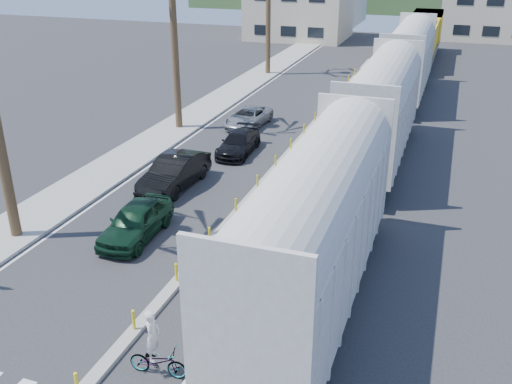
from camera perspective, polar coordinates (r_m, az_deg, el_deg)
ground at (r=17.94m, az=-15.37°, el=-17.10°), size 140.00×140.00×0.00m
sidewalk at (r=41.24m, az=-6.06°, el=7.63°), size 3.00×90.00×0.15m
rails at (r=40.58m, az=13.52°, el=6.76°), size 1.56×100.00×0.06m
median at (r=33.88m, az=3.47°, el=4.11°), size 0.45×60.00×0.85m
lane_markings at (r=39.06m, az=2.48°, el=6.71°), size 9.42×90.00×0.01m
freight_train at (r=37.80m, az=13.54°, el=10.05°), size 3.00×60.94×5.85m
car_lead at (r=24.38m, az=-11.92°, el=-2.88°), size 2.14×4.58×1.51m
car_second at (r=28.98m, az=-8.15°, el=1.97°), size 2.14×5.13×1.64m
car_third at (r=33.54m, az=-1.75°, el=4.93°), size 2.11×4.50×1.27m
car_rear at (r=38.62m, az=-0.78°, el=7.50°), size 2.75×4.84×1.26m
cyclist at (r=17.13m, az=-9.89°, el=-15.75°), size 0.87×1.85×2.16m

